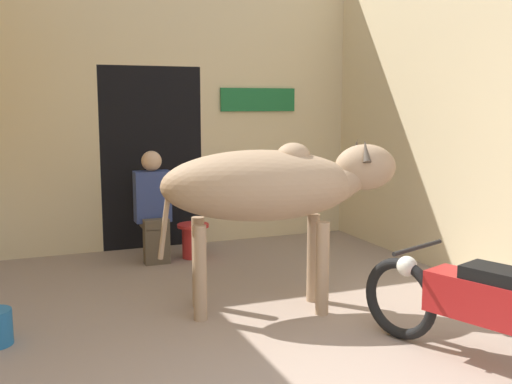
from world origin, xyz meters
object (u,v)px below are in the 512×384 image
at_px(shopkeeper_seated, 153,204).
at_px(plastic_stool, 193,240).
at_px(motorcycle_near, 477,305).
at_px(cow, 272,187).

xyz_separation_m(shopkeeper_seated, plastic_stool, (0.44, -0.03, -0.43)).
bearing_deg(shopkeeper_seated, motorcycle_near, -67.35).
distance_m(shopkeeper_seated, plastic_stool, 0.62).
height_order(cow, motorcycle_near, cow).
bearing_deg(plastic_stool, motorcycle_near, -73.74).
relative_size(cow, shopkeeper_seated, 1.66).
height_order(cow, shopkeeper_seated, cow).
relative_size(shopkeeper_seated, plastic_stool, 3.14).
relative_size(motorcycle_near, shopkeeper_seated, 1.42).
bearing_deg(cow, shopkeeper_seated, 107.00).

